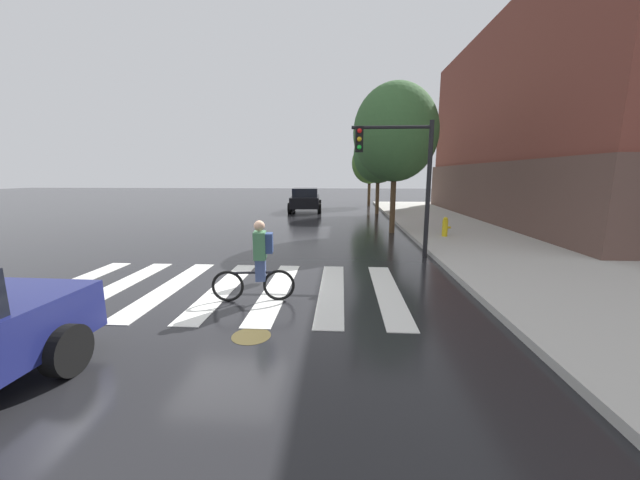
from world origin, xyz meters
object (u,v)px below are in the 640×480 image
(street_tree_near, at_px, (395,133))
(street_tree_far, at_px, (370,163))
(traffic_light_near, at_px, (402,166))
(street_tree_mid, at_px, (379,154))
(sedan_mid, at_px, (305,199))
(fire_hydrant, at_px, (445,227))
(cyclist, at_px, (259,262))
(manhole_cover, at_px, (251,336))

(street_tree_near, height_order, street_tree_far, street_tree_near)
(traffic_light_near, bearing_deg, street_tree_mid, 87.63)
(sedan_mid, relative_size, fire_hydrant, 6.29)
(sedan_mid, distance_m, street_tree_near, 10.99)
(cyclist, height_order, fire_hydrant, cyclist)
(manhole_cover, height_order, fire_hydrant, fire_hydrant)
(fire_hydrant, bearing_deg, traffic_light_near, -126.95)
(fire_hydrant, height_order, street_tree_far, street_tree_far)
(sedan_mid, height_order, street_tree_far, street_tree_far)
(sedan_mid, xyz_separation_m, street_tree_near, (4.88, -9.20, 3.52))
(sedan_mid, bearing_deg, street_tree_far, 44.05)
(manhole_cover, bearing_deg, street_tree_near, 70.65)
(street_tree_near, relative_size, street_tree_mid, 1.13)
(fire_hydrant, relative_size, street_tree_far, 0.15)
(street_tree_mid, xyz_separation_m, street_tree_far, (-0.08, 6.21, -0.35))
(manhole_cover, height_order, sedan_mid, sedan_mid)
(cyclist, bearing_deg, street_tree_near, 66.25)
(cyclist, relative_size, fire_hydrant, 2.18)
(street_tree_mid, bearing_deg, manhole_cover, -101.74)
(traffic_light_near, distance_m, fire_hydrant, 4.50)
(sedan_mid, relative_size, cyclist, 2.88)
(fire_hydrant, bearing_deg, cyclist, -128.57)
(street_tree_far, bearing_deg, traffic_light_near, -91.34)
(manhole_cover, height_order, traffic_light_near, traffic_light_near)
(sedan_mid, relative_size, street_tree_far, 0.94)
(street_tree_mid, height_order, street_tree_far, street_tree_mid)
(cyclist, height_order, street_tree_far, street_tree_far)
(manhole_cover, height_order, street_tree_far, street_tree_far)
(cyclist, xyz_separation_m, street_tree_far, (3.96, 22.93, 2.69))
(sedan_mid, distance_m, fire_hydrant, 12.82)
(sedan_mid, distance_m, street_tree_far, 7.29)
(street_tree_near, bearing_deg, sedan_mid, 117.92)
(manhole_cover, distance_m, street_tree_mid, 19.13)
(manhole_cover, bearing_deg, traffic_light_near, 60.69)
(manhole_cover, distance_m, traffic_light_near, 7.31)
(street_tree_near, xyz_separation_m, street_tree_mid, (0.07, 7.70, -0.49))
(manhole_cover, relative_size, traffic_light_near, 0.15)
(sedan_mid, relative_size, traffic_light_near, 1.17)
(traffic_light_near, xyz_separation_m, fire_hydrant, (2.31, 3.08, -2.33))
(sedan_mid, xyz_separation_m, fire_hydrant, (6.75, -10.89, -0.32))
(traffic_light_near, distance_m, street_tree_far, 18.70)
(street_tree_near, bearing_deg, street_tree_far, 90.02)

